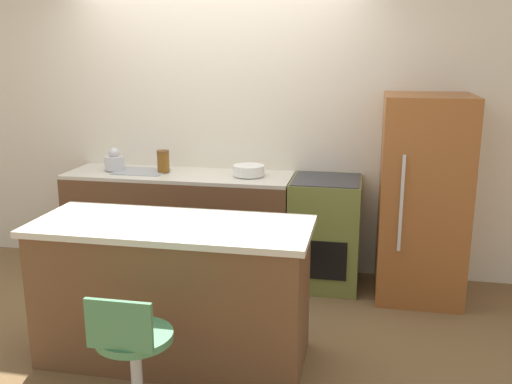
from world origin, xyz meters
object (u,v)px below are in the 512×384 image
at_px(oven_range, 325,232).
at_px(stool_chair, 134,362).
at_px(kettle, 114,161).
at_px(mixing_bowl, 249,170).
at_px(refrigerator, 422,198).

xyz_separation_m(oven_range, stool_chair, (-0.81, -2.12, -0.07)).
relative_size(oven_range, kettle, 4.67).
height_order(kettle, mixing_bowl, kettle).
xyz_separation_m(kettle, mixing_bowl, (1.20, 0.00, -0.03)).
relative_size(kettle, mixing_bowl, 0.76).
relative_size(refrigerator, mixing_bowl, 6.23).
bearing_deg(kettle, refrigerator, -1.42).
bearing_deg(mixing_bowl, kettle, 180.00).
distance_m(refrigerator, kettle, 2.62).
height_order(stool_chair, mixing_bowl, mixing_bowl).
height_order(refrigerator, mixing_bowl, refrigerator).
bearing_deg(kettle, stool_chair, -63.85).
distance_m(oven_range, refrigerator, 0.84).
height_order(stool_chair, kettle, kettle).
bearing_deg(kettle, oven_range, -0.32).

